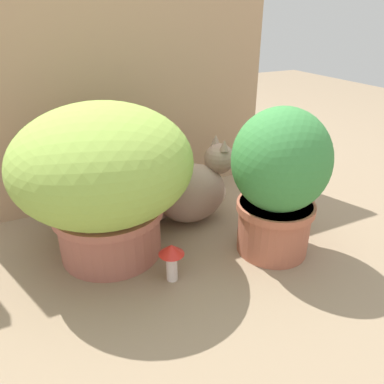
% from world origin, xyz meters
% --- Properties ---
extents(ground_plane, '(6.00, 6.00, 0.00)m').
position_xyz_m(ground_plane, '(0.00, 0.00, 0.00)').
color(ground_plane, '#907A5E').
extents(cardboard_backdrop, '(1.21, 0.03, 0.91)m').
position_xyz_m(cardboard_backdrop, '(0.00, 0.48, 0.45)').
color(cardboard_backdrop, tan).
rests_on(cardboard_backdrop, ground).
extents(grass_planter, '(0.53, 0.53, 0.48)m').
position_xyz_m(grass_planter, '(-0.18, 0.11, 0.27)').
color(grass_planter, '#AD6252').
rests_on(grass_planter, ground).
extents(leafy_planter, '(0.29, 0.29, 0.47)m').
position_xyz_m(leafy_planter, '(0.29, -0.11, 0.25)').
color(leafy_planter, '#B4634A').
rests_on(leafy_planter, ground).
extents(cat, '(0.37, 0.17, 0.32)m').
position_xyz_m(cat, '(0.16, 0.17, 0.12)').
color(cat, gray).
rests_on(cat, ground).
extents(mushroom_ornament_red, '(0.07, 0.07, 0.12)m').
position_xyz_m(mushroom_ornament_red, '(-0.06, -0.11, 0.08)').
color(mushroom_ornament_red, silver).
rests_on(mushroom_ornament_red, ground).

